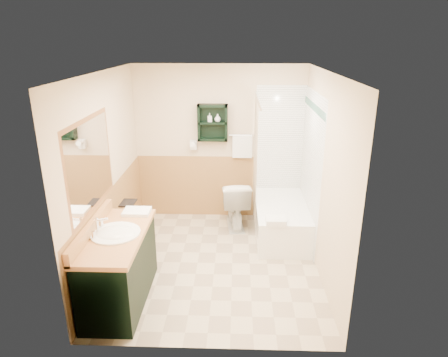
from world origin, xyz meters
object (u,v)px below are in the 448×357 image
(vanity, at_px, (119,267))
(toilet, at_px, (235,204))
(wall_shelf, at_px, (213,123))
(hair_dryer, at_px, (193,145))
(soap_bottle_a, at_px, (210,120))
(bathtub, at_px, (281,218))
(vanity_book, at_px, (120,195))
(soap_bottle_b, at_px, (218,119))

(vanity, distance_m, toilet, 2.26)
(wall_shelf, height_order, hair_dryer, wall_shelf)
(wall_shelf, relative_size, soap_bottle_a, 4.28)
(bathtub, bearing_deg, vanity_book, -157.76)
(hair_dryer, distance_m, vanity, 2.43)
(bathtub, bearing_deg, soap_bottle_b, 150.24)
(hair_dryer, relative_size, vanity, 0.19)
(soap_bottle_a, bearing_deg, toilet, -37.23)
(wall_shelf, distance_m, bathtub, 1.75)
(wall_shelf, distance_m, hair_dryer, 0.46)
(vanity, bearing_deg, toilet, 56.69)
(hair_dryer, bearing_deg, vanity, -105.02)
(wall_shelf, xyz_separation_m, hair_dryer, (-0.30, 0.02, -0.35))
(hair_dryer, xyz_separation_m, vanity_book, (-0.76, -1.43, -0.26))
(bathtub, bearing_deg, toilet, 160.05)
(toilet, distance_m, vanity_book, 1.87)
(wall_shelf, relative_size, hair_dryer, 2.29)
(soap_bottle_a, bearing_deg, soap_bottle_b, 0.00)
(bathtub, relative_size, vanity_book, 6.16)
(wall_shelf, height_order, vanity, wall_shelf)
(hair_dryer, xyz_separation_m, soap_bottle_b, (0.37, -0.03, 0.41))
(vanity_book, height_order, soap_bottle_a, soap_bottle_a)
(wall_shelf, xyz_separation_m, vanity_book, (-1.06, -1.40, -0.61))
(vanity, distance_m, vanity_book, 0.97)
(soap_bottle_a, bearing_deg, hair_dryer, 173.32)
(soap_bottle_a, height_order, soap_bottle_b, soap_bottle_b)
(vanity, height_order, toilet, vanity)
(hair_dryer, distance_m, soap_bottle_a, 0.47)
(hair_dryer, relative_size, soap_bottle_b, 2.08)
(vanity_book, bearing_deg, wall_shelf, 54.09)
(bathtub, distance_m, toilet, 0.73)
(bathtub, relative_size, toilet, 2.01)
(toilet, bearing_deg, wall_shelf, -47.55)
(hair_dryer, distance_m, toilet, 1.10)
(soap_bottle_b, bearing_deg, hair_dryer, 175.42)
(wall_shelf, bearing_deg, bathtub, -28.14)
(hair_dryer, height_order, vanity_book, hair_dryer)
(vanity_book, height_order, soap_bottle_b, soap_bottle_b)
(vanity, height_order, bathtub, vanity)
(wall_shelf, relative_size, soap_bottle_b, 4.76)
(vanity, bearing_deg, wall_shelf, 67.80)
(vanity, bearing_deg, hair_dryer, 74.98)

